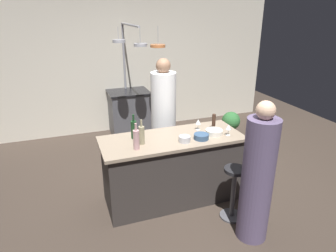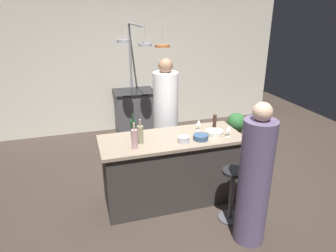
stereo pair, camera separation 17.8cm
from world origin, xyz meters
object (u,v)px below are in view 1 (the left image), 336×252
stove_range (129,113)px  mixing_bowl_ceramic (214,132)px  wine_glass_near_left_guest (228,128)px  pepper_mill (214,122)px  wine_bottle_red (134,129)px  mixing_bowl_blue (201,137)px  chef (164,121)px  potted_plant (231,123)px  bar_stool_right (233,191)px  wine_bottle_rose (136,139)px  wine_glass_by_chef (198,122)px  guest_right (257,179)px  mixing_bowl_steel (185,139)px  wine_bottle_white (142,135)px

stove_range → mixing_bowl_ceramic: (0.54, -2.54, 0.49)m
wine_glass_near_left_guest → mixing_bowl_ceramic: (-0.15, 0.09, -0.07)m
stove_range → pepper_mill: bearing=-75.3°
wine_bottle_red → mixing_bowl_blue: bearing=-21.5°
chef → potted_plant: size_ratio=3.39×
potted_plant → mixing_bowl_ceramic: (-1.30, -1.67, 0.64)m
bar_stool_right → potted_plant: bearing=59.7°
stove_range → wine_bottle_red: wine_bottle_red is taller
potted_plant → wine_bottle_rose: bearing=-143.1°
bar_stool_right → wine_bottle_red: 1.42m
wine_bottle_rose → wine_glass_by_chef: size_ratio=2.17×
pepper_mill → potted_plant: bearing=51.0°
wine_bottle_rose → mixing_bowl_blue: 0.83m
guest_right → mixing_bowl_blue: 0.88m
stove_range → wine_glass_near_left_guest: (0.70, -2.63, 0.56)m
chef → potted_plant: 1.92m
wine_bottle_red → wine_glass_near_left_guest: 1.19m
chef → mixing_bowl_blue: (0.16, -0.97, 0.12)m
guest_right → mixing_bowl_ceramic: 0.91m
bar_stool_right → mixing_bowl_steel: (-0.46, 0.45, 0.56)m
stove_range → guest_right: size_ratio=0.56×
mixing_bowl_ceramic → wine_glass_near_left_guest: bearing=-29.2°
bar_stool_right → mixing_bowl_steel: mixing_bowl_steel is taller
wine_bottle_white → wine_glass_near_left_guest: size_ratio=2.09×
potted_plant → wine_glass_by_chef: 2.16m
pepper_mill → wine_glass_by_chef: bearing=166.6°
chef → wine_bottle_red: chef is taller
wine_bottle_rose → wine_bottle_white: (0.10, 0.12, -0.01)m
guest_right → wine_glass_by_chef: bearing=99.0°
stove_range → wine_bottle_red: (-0.45, -2.31, 0.57)m
guest_right → pepper_mill: (0.03, 1.06, 0.27)m
potted_plant → mixing_bowl_ceramic: 2.21m
mixing_bowl_ceramic → mixing_bowl_blue: 0.23m
stove_range → wine_bottle_red: 2.42m
potted_plant → wine_bottle_white: 2.87m
wine_bottle_white → wine_glass_by_chef: (0.82, 0.18, -0.01)m
wine_bottle_white → potted_plant: bearing=36.1°
mixing_bowl_steel → mixing_bowl_blue: 0.23m
mixing_bowl_blue → potted_plant: bearing=49.1°
chef → wine_glass_near_left_guest: (0.53, -0.98, 0.19)m
guest_right → wine_bottle_white: guest_right is taller
stove_range → chef: 1.69m
bar_stool_right → potted_plant: size_ratio=1.31×
stove_range → bar_stool_right: size_ratio=1.31×
chef → wine_glass_by_chef: bearing=-69.6°
chef → guest_right: size_ratio=1.10×
stove_range → bar_stool_right: (0.56, -3.07, -0.07)m
bar_stool_right → wine_glass_by_chef: bearing=100.4°
pepper_mill → chef: bearing=122.2°
pepper_mill → wine_glass_near_left_guest: (0.07, -0.26, 0.00)m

